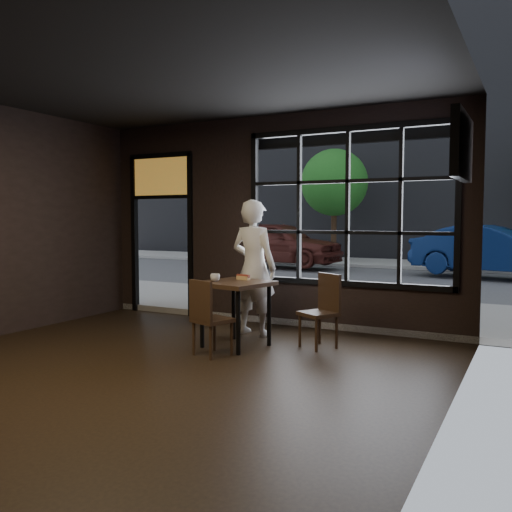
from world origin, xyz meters
The scene contains 17 objects.
floor centered at (0.00, 0.00, -0.01)m, with size 6.00×7.00×0.02m, color black.
ceiling centered at (0.00, 0.00, 3.21)m, with size 6.00×7.00×0.02m, color black.
wall_right centered at (3.00, 0.00, 1.60)m, with size 0.04×7.00×3.20m, color black.
window_frame centered at (1.20, 3.50, 1.80)m, with size 3.06×0.12×2.28m, color black.
stained_transom centered at (-2.10, 3.50, 2.35)m, with size 1.20×0.06×0.70m, color orange.
street_asphalt centered at (0.00, 24.00, -0.02)m, with size 60.00×41.00×0.04m, color #545456.
building_across centered at (0.00, 23.00, 7.50)m, with size 28.00×12.00×15.00m, color #5B5956.
cafe_table centered at (0.24, 1.94, 0.42)m, with size 0.78×0.78×0.84m, color #312014.
chair_near centered at (0.22, 1.43, 0.46)m, with size 0.40×0.40×0.92m, color #312014.
chair_window centered at (1.20, 2.37, 0.47)m, with size 0.40×0.40×0.93m, color #312014.
man centered at (0.11, 2.69, 0.95)m, with size 0.69×0.45×1.89m, color white.
hotdog centered at (0.24, 2.14, 0.87)m, with size 0.20×0.08×0.06m, color tan, non-canonical shape.
cup centered at (0.01, 1.83, 0.89)m, with size 0.12×0.12×0.10m, color silver.
tv centered at (2.93, 1.81, 2.35)m, with size 0.13×1.12×0.65m, color black.
navy_car centered at (2.53, 11.79, 0.78)m, with size 1.43×4.11×1.36m, color #091D4B.
maroon_car centered at (-3.96, 12.17, 0.82)m, with size 1.71×4.24×1.45m, color #501F1A.
tree_left centered at (-3.01, 14.87, 2.92)m, with size 2.43×2.43×4.14m.
Camera 1 is at (3.63, -3.99, 1.64)m, focal length 38.00 mm.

